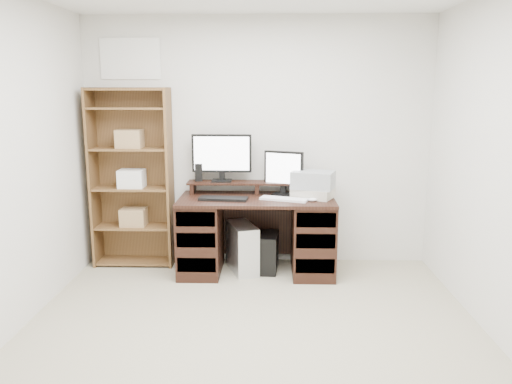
{
  "coord_description": "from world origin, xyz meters",
  "views": [
    {
      "loc": [
        0.13,
        -3.08,
        1.77
      ],
      "look_at": [
        0.0,
        1.43,
        0.85
      ],
      "focal_mm": 35.0,
      "sensor_mm": 36.0,
      "label": 1
    }
  ],
  "objects_px": {
    "bookshelf": "(132,176)",
    "desk": "(257,233)",
    "monitor_small": "(284,171)",
    "monitor_wide": "(222,155)",
    "tower_black": "(269,252)",
    "printer": "(313,193)",
    "tower_silver": "(242,248)"
  },
  "relations": [
    {
      "from": "tower_black",
      "to": "bookshelf",
      "type": "relative_size",
      "value": 0.22
    },
    {
      "from": "bookshelf",
      "to": "monitor_wide",
      "type": "bearing_deg",
      "value": 1.03
    },
    {
      "from": "monitor_wide",
      "to": "tower_silver",
      "type": "relative_size",
      "value": 1.25
    },
    {
      "from": "monitor_small",
      "to": "bookshelf",
      "type": "distance_m",
      "value": 1.53
    },
    {
      "from": "printer",
      "to": "tower_black",
      "type": "height_order",
      "value": "printer"
    },
    {
      "from": "tower_silver",
      "to": "desk",
      "type": "bearing_deg",
      "value": -22.4
    },
    {
      "from": "desk",
      "to": "printer",
      "type": "relative_size",
      "value": 4.06
    },
    {
      "from": "printer",
      "to": "bookshelf",
      "type": "bearing_deg",
      "value": -161.94
    },
    {
      "from": "printer",
      "to": "tower_silver",
      "type": "height_order",
      "value": "printer"
    },
    {
      "from": "monitor_small",
      "to": "printer",
      "type": "xyz_separation_m",
      "value": [
        0.28,
        -0.12,
        -0.19
      ]
    },
    {
      "from": "monitor_small",
      "to": "printer",
      "type": "height_order",
      "value": "monitor_small"
    },
    {
      "from": "desk",
      "to": "monitor_small",
      "type": "xyz_separation_m",
      "value": [
        0.26,
        0.14,
        0.6
      ]
    },
    {
      "from": "printer",
      "to": "bookshelf",
      "type": "relative_size",
      "value": 0.21
    },
    {
      "from": "monitor_wide",
      "to": "monitor_small",
      "type": "distance_m",
      "value": 0.64
    },
    {
      "from": "tower_black",
      "to": "bookshelf",
      "type": "bearing_deg",
      "value": 177.23
    },
    {
      "from": "monitor_small",
      "to": "tower_silver",
      "type": "xyz_separation_m",
      "value": [
        -0.41,
        -0.13,
        -0.75
      ]
    },
    {
      "from": "monitor_wide",
      "to": "printer",
      "type": "bearing_deg",
      "value": -11.92
    },
    {
      "from": "monitor_wide",
      "to": "printer",
      "type": "height_order",
      "value": "monitor_wide"
    },
    {
      "from": "bookshelf",
      "to": "monitor_small",
      "type": "bearing_deg",
      "value": -2.65
    },
    {
      "from": "desk",
      "to": "monitor_wide",
      "type": "distance_m",
      "value": 0.86
    },
    {
      "from": "bookshelf",
      "to": "tower_silver",
      "type": "bearing_deg",
      "value": -10.33
    },
    {
      "from": "tower_silver",
      "to": "tower_black",
      "type": "height_order",
      "value": "tower_silver"
    },
    {
      "from": "desk",
      "to": "printer",
      "type": "height_order",
      "value": "printer"
    },
    {
      "from": "monitor_wide",
      "to": "tower_black",
      "type": "distance_m",
      "value": 1.08
    },
    {
      "from": "monitor_wide",
      "to": "monitor_small",
      "type": "height_order",
      "value": "monitor_wide"
    },
    {
      "from": "tower_silver",
      "to": "printer",
      "type": "bearing_deg",
      "value": -17.99
    },
    {
      "from": "bookshelf",
      "to": "desk",
      "type": "bearing_deg",
      "value": -9.55
    },
    {
      "from": "monitor_wide",
      "to": "monitor_small",
      "type": "relative_size",
      "value": 1.37
    },
    {
      "from": "desk",
      "to": "printer",
      "type": "distance_m",
      "value": 0.68
    },
    {
      "from": "tower_black",
      "to": "printer",
      "type": "bearing_deg",
      "value": 4.23
    },
    {
      "from": "tower_black",
      "to": "monitor_wide",
      "type": "bearing_deg",
      "value": 162.02
    },
    {
      "from": "tower_silver",
      "to": "tower_black",
      "type": "relative_size",
      "value": 1.23
    }
  ]
}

